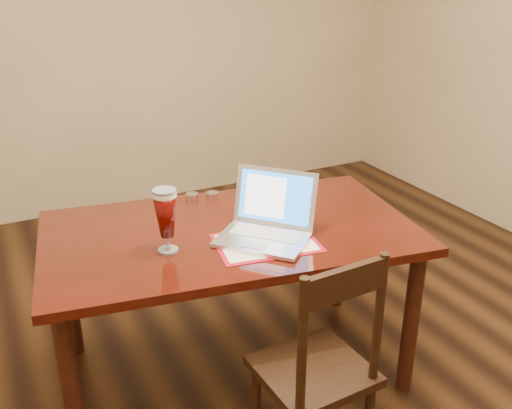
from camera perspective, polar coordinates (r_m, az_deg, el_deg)
name	(u,v)px	position (r m, az deg, el deg)	size (l,w,h in m)	color
ground	(291,383)	(2.80, 3.54, -17.40)	(5.00, 5.00, 0.00)	black
dining_table	(230,246)	(2.51, -2.57, -4.16)	(1.72, 1.14, 1.01)	#460E09
dining_chair	(318,369)	(2.19, 6.26, -16.04)	(0.41, 0.39, 0.93)	black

